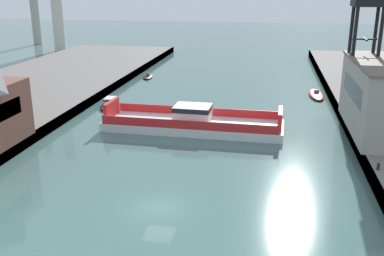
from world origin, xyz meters
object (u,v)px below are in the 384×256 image
(chain_ferry, at_px, (193,122))
(moored_boat_near_left, at_px, (316,94))
(moored_boat_mid_left, at_px, (110,103))
(moored_boat_near_right, at_px, (148,77))
(crane_tower, at_px, (369,5))

(chain_ferry, height_order, moored_boat_near_left, chain_ferry)
(chain_ferry, relative_size, moored_boat_near_left, 2.80)
(moored_boat_near_left, xyz_separation_m, moored_boat_mid_left, (-32.21, -12.38, 0.18))
(moored_boat_near_right, height_order, moored_boat_mid_left, moored_boat_mid_left)
(chain_ferry, bearing_deg, moored_boat_near_right, 114.97)
(chain_ferry, distance_m, crane_tower, 26.05)
(moored_boat_near_left, distance_m, crane_tower, 23.05)
(moored_boat_near_left, bearing_deg, crane_tower, -78.13)
(moored_boat_near_right, bearing_deg, moored_boat_mid_left, -89.68)
(chain_ferry, relative_size, moored_boat_mid_left, 3.41)
(moored_boat_near_left, distance_m, moored_boat_mid_left, 34.50)
(moored_boat_mid_left, distance_m, crane_tower, 39.08)
(moored_boat_mid_left, relative_size, crane_tower, 0.39)
(moored_boat_mid_left, bearing_deg, moored_boat_near_right, 90.32)
(chain_ferry, height_order, moored_boat_mid_left, chain_ferry)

